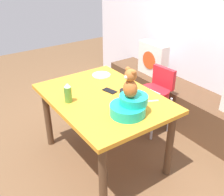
# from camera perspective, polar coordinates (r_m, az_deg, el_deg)

# --- Properties ---
(ground_plane) EXTENTS (8.00, 8.00, 0.00)m
(ground_plane) POSITION_cam_1_polar(r_m,az_deg,el_deg) (2.93, -1.64, -12.49)
(ground_plane) COLOR brown
(back_wall) EXTENTS (4.40, 0.10, 2.60)m
(back_wall) POSITION_cam_1_polar(r_m,az_deg,el_deg) (3.33, 20.72, 15.93)
(back_wall) COLOR silver
(back_wall) RESTS_ON ground_plane
(window_bench) EXTENTS (2.60, 0.44, 0.46)m
(window_bench) POSITION_cam_1_polar(r_m,az_deg,el_deg) (3.49, 15.16, -1.65)
(window_bench) COLOR brown
(window_bench) RESTS_ON ground_plane
(pillow_floral_left) EXTENTS (0.44, 0.15, 0.44)m
(pillow_floral_left) POSITION_cam_1_polar(r_m,az_deg,el_deg) (3.66, 8.76, 8.22)
(pillow_floral_left) COLOR white
(pillow_floral_left) RESTS_ON window_bench
(dining_table) EXTENTS (1.28, 0.93, 0.74)m
(dining_table) POSITION_cam_1_polar(r_m,az_deg,el_deg) (2.56, -1.83, -1.65)
(dining_table) COLOR orange
(dining_table) RESTS_ON ground_plane
(highchair) EXTENTS (0.34, 0.47, 0.79)m
(highchair) POSITION_cam_1_polar(r_m,az_deg,el_deg) (3.11, 9.31, 1.31)
(highchair) COLOR red
(highchair) RESTS_ON ground_plane
(infant_seat_teal) EXTENTS (0.30, 0.33, 0.16)m
(infant_seat_teal) POSITION_cam_1_polar(r_m,az_deg,el_deg) (2.21, 3.79, -1.78)
(infant_seat_teal) COLOR #18B69A
(infant_seat_teal) RESTS_ON dining_table
(teddy_bear) EXTENTS (0.13, 0.12, 0.25)m
(teddy_bear) POSITION_cam_1_polar(r_m,az_deg,el_deg) (2.11, 3.96, 3.06)
(teddy_bear) COLOR #AE5F2A
(teddy_bear) RESTS_ON infant_seat_teal
(ketchup_bottle) EXTENTS (0.07, 0.07, 0.18)m
(ketchup_bottle) POSITION_cam_1_polar(r_m,az_deg,el_deg) (2.41, -9.44, 1.01)
(ketchup_bottle) COLOR #4C8C33
(ketchup_bottle) RESTS_ON dining_table
(coffee_mug) EXTENTS (0.12, 0.08, 0.09)m
(coffee_mug) POSITION_cam_1_polar(r_m,az_deg,el_deg) (2.44, 2.59, 0.77)
(coffee_mug) COLOR black
(coffee_mug) RESTS_ON dining_table
(dinner_plate_near) EXTENTS (0.20, 0.20, 0.01)m
(dinner_plate_near) POSITION_cam_1_polar(r_m,az_deg,el_deg) (2.96, -2.30, 4.96)
(dinner_plate_near) COLOR white
(dinner_plate_near) RESTS_ON dining_table
(cell_phone) EXTENTS (0.16, 0.10, 0.01)m
(cell_phone) POSITION_cam_1_polar(r_m,az_deg,el_deg) (2.60, -0.50, 1.55)
(cell_phone) COLOR black
(cell_phone) RESTS_ON dining_table
(table_fork) EXTENTS (0.08, 0.16, 0.01)m
(table_fork) POSITION_cam_1_polar(r_m,az_deg,el_deg) (2.44, 8.04, -0.69)
(table_fork) COLOR silver
(table_fork) RESTS_ON dining_table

